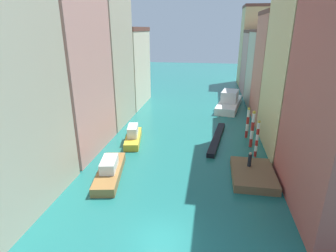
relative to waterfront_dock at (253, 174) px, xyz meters
name	(u,v)px	position (x,y,z in m)	size (l,w,h in m)	color
ground_plane	(190,123)	(-7.29, 15.17, -0.39)	(154.00, 154.00, 0.00)	#1E6B66
building_left_1	(67,65)	(-20.06, 3.79, 9.47)	(6.53, 10.49, 19.72)	tan
building_left_2	(102,51)	(-20.06, 13.95, 10.20)	(6.53, 9.28, 21.17)	#BCB299
building_left_3	(126,67)	(-20.06, 24.65, 6.56)	(6.53, 11.39, 13.87)	beige
building_right_1	(305,55)	(5.48, 8.41, 10.46)	(6.53, 12.00, 21.68)	#DBB77A
building_right_2	(279,68)	(5.48, 19.10, 7.65)	(6.53, 9.19, 16.06)	#C6705B
building_right_3	(267,68)	(5.48, 28.39, 6.36)	(6.53, 9.51, 13.49)	#BCB299
building_right_4	(259,62)	(5.48, 38.57, 6.32)	(6.53, 10.46, 13.40)	tan
building_right_5	(254,46)	(5.48, 48.23, 9.07)	(6.53, 8.20, 18.90)	#DBB77A
waterfront_dock	(253,174)	(0.00, 0.00, 0.00)	(3.95, 5.79, 0.79)	brown
person_on_dock	(250,160)	(-0.31, 0.91, 1.09)	(0.36, 0.36, 1.51)	black
mooring_pole_0	(257,138)	(0.88, 4.90, 1.80)	(0.32, 0.32, 4.29)	red
mooring_pole_1	(252,129)	(0.69, 7.54, 1.96)	(0.39, 0.39, 4.59)	red
mooring_pole_2	(248,122)	(0.49, 10.54, 1.73)	(0.37, 0.37, 4.13)	red
vaporetto_white	(229,102)	(-1.05, 24.70, 0.72)	(5.38, 11.60, 3.14)	white
gondola_black	(217,138)	(-3.35, 8.94, -0.12)	(2.40, 10.83, 0.54)	black
motorboat_0	(110,171)	(-13.70, -1.92, 0.24)	(3.36, 7.47, 1.85)	olive
motorboat_1	(133,136)	(-13.86, 6.72, 0.36)	(2.83, 6.29, 2.15)	gold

